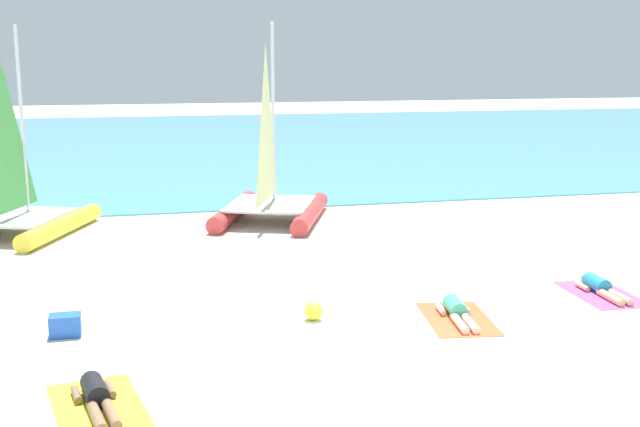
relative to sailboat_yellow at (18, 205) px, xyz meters
name	(u,v)px	position (x,y,z in m)	size (l,w,h in m)	color
ground_plane	(281,227)	(6.70, -0.65, -0.79)	(120.00, 120.00, 0.00)	silver
ocean_water	(200,142)	(6.70, 21.93, -0.76)	(120.00, 40.00, 0.05)	#4C9EB7
sailboat_yellow	(18,205)	(0.00, 0.00, 0.00)	(3.89, 4.73, 5.30)	yellow
sailboat_red	(270,193)	(6.57, 0.20, 0.02)	(3.99, 4.86, 5.45)	#CC3838
towel_left	(98,406)	(2.20, -11.12, -0.78)	(1.10, 1.90, 0.01)	yellow
sunbather_left	(97,396)	(2.19, -11.05, -0.66)	(0.69, 1.56, 0.30)	black
towel_middle	(458,319)	(8.20, -8.93, -0.78)	(1.10, 1.90, 0.01)	#EA5933
sunbather_middle	(457,311)	(8.21, -8.87, -0.66)	(0.64, 1.57, 0.30)	#3FB28C
towel_right	(602,294)	(11.50, -8.21, -0.78)	(1.10, 1.90, 0.01)	#D84C99
sunbather_right	(600,287)	(11.50, -8.15, -0.66)	(0.56, 1.57, 0.30)	#268CCC
beach_ball	(313,311)	(5.75, -8.37, -0.63)	(0.33, 0.33, 0.33)	yellow
cooler_box	(65,325)	(1.62, -8.18, -0.61)	(0.50, 0.36, 0.36)	blue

